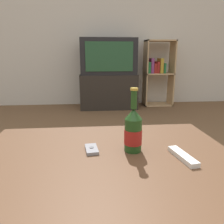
# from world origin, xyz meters

# --- Properties ---
(back_wall) EXTENTS (8.00, 0.05, 2.60)m
(back_wall) POSITION_xyz_m (0.00, 3.02, 1.30)
(back_wall) COLOR beige
(back_wall) RESTS_ON ground_plane
(coffee_table) EXTENTS (1.10, 0.90, 0.42)m
(coffee_table) POSITION_xyz_m (0.00, 0.00, 0.36)
(coffee_table) COLOR brown
(coffee_table) RESTS_ON ground_plane
(tv_stand) EXTENTS (0.89, 0.48, 0.54)m
(tv_stand) POSITION_xyz_m (0.21, 2.71, 0.27)
(tv_stand) COLOR #28231E
(tv_stand) RESTS_ON ground_plane
(television) EXTENTS (0.85, 0.45, 0.54)m
(television) POSITION_xyz_m (0.21, 2.70, 0.81)
(television) COLOR black
(television) RESTS_ON tv_stand
(bookshelf) EXTENTS (0.47, 0.30, 1.07)m
(bookshelf) POSITION_xyz_m (1.04, 2.81, 0.57)
(bookshelf) COLOR tan
(bookshelf) RESTS_ON ground_plane
(beer_bottle) EXTENTS (0.08, 0.08, 0.28)m
(beer_bottle) POSITION_xyz_m (0.12, 0.09, 0.51)
(beer_bottle) COLOR #1E4219
(beer_bottle) RESTS_ON coffee_table
(cell_phone) EXTENTS (0.06, 0.11, 0.02)m
(cell_phone) POSITION_xyz_m (-0.06, 0.11, 0.42)
(cell_phone) COLOR gray
(cell_phone) RESTS_ON coffee_table
(remote_control) EXTENTS (0.07, 0.18, 0.02)m
(remote_control) POSITION_xyz_m (0.31, 0.00, 0.43)
(remote_control) COLOR white
(remote_control) RESTS_ON coffee_table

